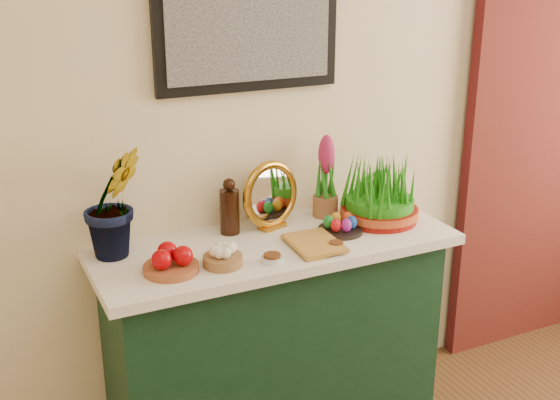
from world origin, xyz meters
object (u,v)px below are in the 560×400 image
object	(u,v)px
mirror	(271,196)
wheatgrass_sabzeh	(380,194)
hyacinth_green	(113,185)
book	(293,247)
sideboard	(275,346)

from	to	relation	value
mirror	wheatgrass_sabzeh	xyz separation A→B (m)	(0.43, -0.13, -0.02)
wheatgrass_sabzeh	hyacinth_green	bearing A→B (deg)	173.60
hyacinth_green	book	distance (m)	0.69
mirror	wheatgrass_sabzeh	size ratio (longest dim) A/B	0.87
hyacinth_green	wheatgrass_sabzeh	distance (m)	1.07
book	hyacinth_green	bearing A→B (deg)	160.60
sideboard	mirror	world-z (taller)	mirror
sideboard	hyacinth_green	size ratio (longest dim) A/B	2.41
sideboard	wheatgrass_sabzeh	bearing A→B (deg)	0.66
book	wheatgrass_sabzeh	xyz separation A→B (m)	(0.46, 0.13, 0.10)
sideboard	hyacinth_green	xyz separation A→B (m)	(-0.57, 0.12, 0.73)
hyacinth_green	mirror	xyz separation A→B (m)	(0.62, 0.01, -0.14)
sideboard	mirror	distance (m)	0.61
mirror	book	size ratio (longest dim) A/B	1.19
sideboard	hyacinth_green	world-z (taller)	hyacinth_green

